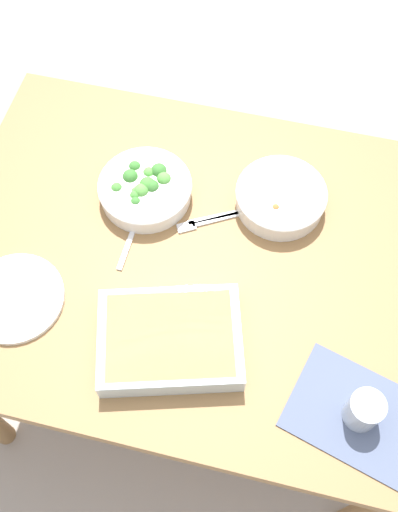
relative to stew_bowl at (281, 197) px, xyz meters
name	(u,v)px	position (x,y,z in m)	size (l,w,h in m)	color
ground_plane	(199,359)	(-0.16, -0.18, -0.77)	(6.00, 6.00, 0.00)	#9E9389
dining_table	(199,273)	(-0.16, -0.18, -0.12)	(1.20, 0.90, 0.74)	olive
placemat	(359,415)	(0.25, -0.47, -0.03)	(0.28, 0.20, 0.00)	#4C5670
stew_bowl	(281,197)	(0.00, 0.00, 0.00)	(0.22, 0.22, 0.06)	silver
broccoli_bowl	(145,188)	(-0.32, -0.05, 0.00)	(0.23, 0.23, 0.07)	silver
baking_dish	(170,339)	(-0.17, -0.41, 0.00)	(0.35, 0.30, 0.06)	silver
drink_cup	(363,411)	(0.25, -0.47, 0.01)	(0.07, 0.07, 0.08)	#B2BCC6
side_plate	(15,298)	(-0.53, -0.39, -0.03)	(0.22, 0.22, 0.01)	white
spoon_by_stew	(234,213)	(-0.10, -0.05, -0.03)	(0.16, 0.10, 0.01)	silver
spoon_by_broccoli	(134,228)	(-0.32, -0.15, -0.03)	(0.03, 0.18, 0.01)	silver
fork_on_table	(207,222)	(-0.16, -0.09, -0.03)	(0.16, 0.10, 0.01)	silver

